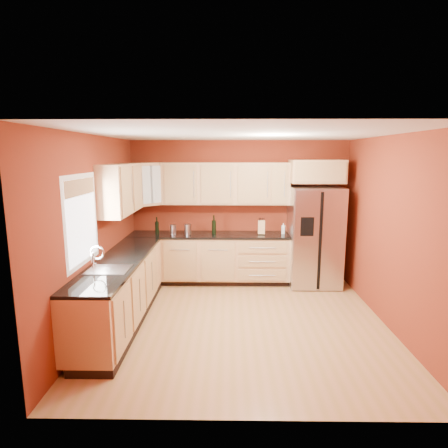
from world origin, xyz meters
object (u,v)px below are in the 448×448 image
(wine_bottle_a, at_px, (157,225))
(soap_dispenser, at_px, (283,229))
(refrigerator, at_px, (314,237))
(knife_block, at_px, (261,227))
(canister_left, at_px, (173,230))

(wine_bottle_a, height_order, soap_dispenser, wine_bottle_a)
(wine_bottle_a, relative_size, soap_dispenser, 1.62)
(refrigerator, bearing_deg, soap_dispenser, 170.14)
(refrigerator, bearing_deg, knife_block, 175.89)
(canister_left, bearing_deg, knife_block, 2.22)
(refrigerator, relative_size, canister_left, 10.07)
(canister_left, height_order, knife_block, knife_block)
(refrigerator, height_order, wine_bottle_a, refrigerator)
(soap_dispenser, bearing_deg, knife_block, -176.05)
(canister_left, bearing_deg, wine_bottle_a, 171.02)
(canister_left, bearing_deg, soap_dispenser, 2.57)
(refrigerator, height_order, soap_dispenser, refrigerator)
(wine_bottle_a, bearing_deg, soap_dispenser, 1.06)
(wine_bottle_a, bearing_deg, knife_block, 0.45)
(soap_dispenser, bearing_deg, refrigerator, -9.86)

